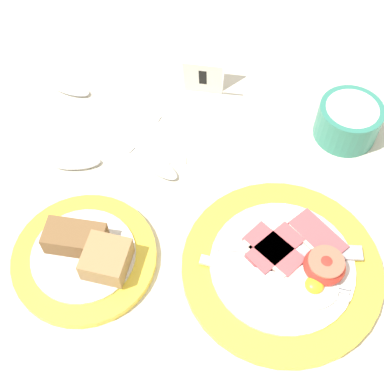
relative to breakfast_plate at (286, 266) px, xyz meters
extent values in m
plane|color=beige|center=(-0.10, -0.03, -0.01)|extent=(3.00, 3.00, 0.00)
cylinder|color=yellow|center=(-0.01, 0.00, 0.00)|extent=(0.25, 0.25, 0.01)
cylinder|color=silver|center=(-0.01, 0.00, 0.00)|extent=(0.18, 0.18, 0.00)
cube|color=#BC5156|center=(-0.02, 0.02, 0.01)|extent=(0.08, 0.08, 0.01)
cube|color=beige|center=(-0.03, 0.00, 0.01)|extent=(0.06, 0.05, 0.01)
cube|color=#BC5156|center=(0.04, 0.04, 0.01)|extent=(0.08, 0.08, 0.01)
cube|color=beige|center=(0.03, 0.03, 0.01)|extent=(0.06, 0.06, 0.01)
cube|color=#BC5156|center=(-0.02, 0.02, 0.01)|extent=(0.08, 0.08, 0.01)
cube|color=beige|center=(-0.03, 0.03, 0.01)|extent=(0.05, 0.06, 0.01)
ellipsoid|color=red|center=(0.04, 0.00, 0.02)|extent=(0.05, 0.05, 0.03)
cylinder|color=#DB664C|center=(0.04, 0.00, 0.03)|extent=(0.04, 0.04, 0.00)
ellipsoid|color=white|center=(0.03, -0.03, 0.01)|extent=(0.07, 0.06, 0.01)
ellipsoid|color=yellow|center=(0.03, -0.03, 0.01)|extent=(0.02, 0.02, 0.01)
cube|color=silver|center=(-0.05, -0.02, 0.01)|extent=(0.11, 0.03, 0.00)
cube|color=silver|center=(0.02, -0.03, 0.01)|extent=(0.03, 0.02, 0.00)
cube|color=silver|center=(0.05, -0.04, 0.01)|extent=(0.04, 0.01, 0.00)
cube|color=silver|center=(0.05, -0.03, 0.01)|extent=(0.04, 0.01, 0.00)
cube|color=silver|center=(0.06, -0.02, 0.01)|extent=(0.04, 0.01, 0.00)
cube|color=silver|center=(-0.04, 0.02, 0.01)|extent=(0.11, 0.02, 0.00)
cube|color=#9EA0A5|center=(0.06, 0.02, 0.01)|extent=(0.08, 0.03, 0.00)
cylinder|color=yellow|center=(-0.26, -0.02, 0.00)|extent=(0.18, 0.18, 0.01)
cylinder|color=silver|center=(-0.26, -0.02, 0.00)|extent=(0.13, 0.13, 0.00)
cube|color=#9E7A4C|center=(-0.22, -0.03, 0.02)|extent=(0.06, 0.06, 0.03)
cube|color=brown|center=(-0.27, 0.00, 0.02)|extent=(0.08, 0.04, 0.03)
cylinder|color=#337F6B|center=(0.08, 0.24, 0.02)|extent=(0.09, 0.09, 0.06)
cylinder|color=white|center=(0.08, 0.24, 0.04)|extent=(0.08, 0.08, 0.01)
cube|color=white|center=(-0.14, 0.29, 0.03)|extent=(0.06, 0.02, 0.07)
cube|color=white|center=(-0.14, 0.31, 0.03)|extent=(0.06, 0.02, 0.07)
cube|color=black|center=(-0.14, 0.29, 0.03)|extent=(0.01, 0.01, 0.04)
cube|color=silver|center=(-0.25, 0.24, -0.01)|extent=(0.11, 0.04, 0.01)
ellipsoid|color=silver|center=(-0.35, 0.27, 0.00)|extent=(0.07, 0.04, 0.01)
cube|color=silver|center=(-0.27, 0.19, -0.01)|extent=(0.10, 0.07, 0.01)
ellipsoid|color=silver|center=(-0.19, 0.14, 0.00)|extent=(0.07, 0.06, 0.01)
cube|color=silver|center=(-0.20, 0.15, -0.01)|extent=(0.11, 0.03, 0.01)
ellipsoid|color=silver|center=(-0.30, 0.13, 0.00)|extent=(0.07, 0.04, 0.01)
camera|label=1|loc=(-0.08, -0.30, 0.61)|focal=50.00mm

